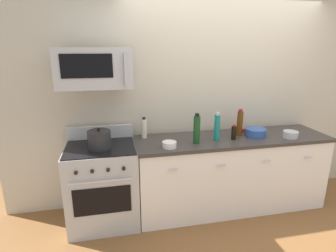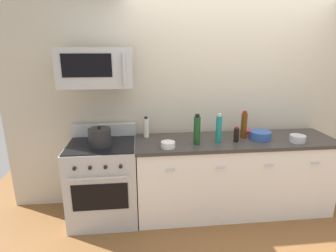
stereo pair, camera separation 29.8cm
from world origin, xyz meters
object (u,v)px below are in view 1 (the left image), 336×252
microwave (95,68)px  bottle_vinegar_white (144,128)px  bowl_blue_mixing (256,132)px  bottle_soy_sauce_dark (234,133)px  range_oven (103,184)px  stockpot (99,139)px  bottle_wine_amber (240,123)px  bowl_steel_prep (291,134)px  bottle_sparkling_teal (217,127)px  bottle_wine_green (197,129)px  bowl_red_small (242,129)px  bowl_white_ceramic (169,144)px

microwave → bottle_vinegar_white: microwave is taller
bottle_vinegar_white → bowl_blue_mixing: size_ratio=1.02×
bottle_soy_sauce_dark → bowl_blue_mixing: bearing=10.5°
range_oven → stockpot: 0.55m
bottle_soy_sauce_dark → bottle_wine_amber: bearing=44.2°
microwave → stockpot: bearing=-90.1°
bowl_steel_prep → bottle_vinegar_white: bearing=168.0°
bowl_steel_prep → bowl_blue_mixing: size_ratio=0.71×
range_oven → bottle_soy_sauce_dark: (1.51, -0.08, 0.53)m
bottle_wine_amber → bottle_sparkling_teal: bearing=-161.1°
range_oven → microwave: size_ratio=1.44×
range_oven → bottle_wine_green: (1.05, -0.11, 0.61)m
bottle_wine_green → bottle_soy_sauce_dark: (0.46, 0.03, -0.08)m
range_oven → bowl_red_small: range_oven is taller
range_oven → stockpot: bearing=-90.0°
bottle_soy_sauce_dark → bottle_wine_green: bearing=-176.2°
microwave → bottle_soy_sauce_dark: 1.69m
bottle_soy_sauce_dark → bowl_red_small: bearing=49.1°
bottle_vinegar_white → bowl_steel_prep: bearing=-12.0°
stockpot → bowl_red_small: bearing=8.3°
range_oven → bowl_blue_mixing: bearing=-0.8°
bottle_soy_sauce_dark → bowl_red_small: 0.38m
bottle_wine_green → bowl_steel_prep: size_ratio=1.98×
bottle_wine_green → bottle_vinegar_white: bearing=150.5°
bowl_blue_mixing → bowl_steel_prep: bearing=-20.3°
bottle_wine_amber → bowl_white_ceramic: 0.95m
bottle_vinegar_white → bowl_blue_mixing: (1.32, -0.22, -0.07)m
bottle_vinegar_white → range_oven: bearing=-158.9°
bottle_soy_sauce_dark → stockpot: 1.51m
microwave → bowl_steel_prep: (2.20, -0.21, -0.79)m
bottle_vinegar_white → bottle_wine_green: bearing=-29.5°
range_oven → bottle_sparkling_teal: bottle_sparkling_teal is taller
microwave → bottle_wine_amber: bearing=0.1°
bowl_blue_mixing → microwave: bearing=177.8°
bowl_blue_mixing → bottle_wine_amber: bearing=158.2°
bottle_wine_green → bottle_vinegar_white: 0.63m
bottle_sparkling_teal → bottle_soy_sauce_dark: 0.22m
bottle_wine_amber → bowl_white_ceramic: bearing=-165.7°
bottle_vinegar_white → stockpot: 0.56m
bottle_wine_amber → stockpot: bottle_wine_amber is taller
bottle_sparkling_teal → bottle_vinegar_white: (-0.80, 0.26, -0.04)m
bowl_red_small → bowl_white_ceramic: bowl_white_ceramic is taller
bottle_wine_green → bottle_soy_sauce_dark: bottle_wine_green is taller
bottle_soy_sauce_dark → stockpot: (-1.51, 0.03, 0.02)m
bottle_sparkling_teal → bottle_vinegar_white: size_ratio=1.33×
bottle_wine_amber → bowl_white_ceramic: size_ratio=2.13×
range_oven → stockpot: size_ratio=4.43×
bottle_wine_amber → range_oven: bearing=-178.4°
range_oven → bowl_red_small: 1.83m
range_oven → bottle_wine_amber: bottle_wine_amber is taller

